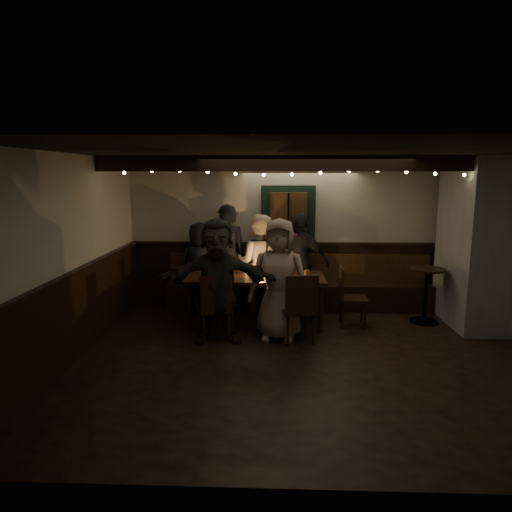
{
  "coord_description": "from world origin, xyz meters",
  "views": [
    {
      "loc": [
        -0.46,
        -5.58,
        2.34
      ],
      "look_at": [
        -0.73,
        1.6,
        1.05
      ],
      "focal_mm": 32.0,
      "sensor_mm": 36.0,
      "label": 1
    }
  ],
  "objects_px": {
    "person_a": "(201,266)",
    "person_b": "(227,257)",
    "high_top": "(426,288)",
    "chair_near_right": "(299,305)",
    "chair_end": "(347,293)",
    "person_c": "(259,263)",
    "person_g": "(279,280)",
    "dining_table": "(255,280)",
    "chair_near_left": "(215,304)",
    "person_d": "(282,267)",
    "person_e": "(300,262)",
    "person_f": "(217,281)"
  },
  "relations": [
    {
      "from": "chair_near_left",
      "to": "high_top",
      "type": "height_order",
      "value": "chair_near_left"
    },
    {
      "from": "chair_end",
      "to": "high_top",
      "type": "xyz_separation_m",
      "value": [
        1.27,
        0.2,
        0.03
      ]
    },
    {
      "from": "chair_near_left",
      "to": "high_top",
      "type": "relative_size",
      "value": 1.11
    },
    {
      "from": "person_d",
      "to": "person_e",
      "type": "distance_m",
      "value": 0.32
    },
    {
      "from": "high_top",
      "to": "person_b",
      "type": "relative_size",
      "value": 0.48
    },
    {
      "from": "high_top",
      "to": "person_g",
      "type": "bearing_deg",
      "value": -160.77
    },
    {
      "from": "person_g",
      "to": "person_a",
      "type": "bearing_deg",
      "value": 140.77
    },
    {
      "from": "person_d",
      "to": "person_g",
      "type": "xyz_separation_m",
      "value": [
        -0.07,
        -1.38,
        0.1
      ]
    },
    {
      "from": "person_a",
      "to": "person_b",
      "type": "distance_m",
      "value": 0.49
    },
    {
      "from": "person_b",
      "to": "dining_table",
      "type": "bearing_deg",
      "value": 120.27
    },
    {
      "from": "chair_near_left",
      "to": "high_top",
      "type": "bearing_deg",
      "value": 16.77
    },
    {
      "from": "chair_end",
      "to": "person_g",
      "type": "bearing_deg",
      "value": -149.96
    },
    {
      "from": "chair_near_left",
      "to": "high_top",
      "type": "xyz_separation_m",
      "value": [
        3.25,
        0.98,
        0.01
      ]
    },
    {
      "from": "chair_near_left",
      "to": "person_e",
      "type": "distance_m",
      "value": 2.04
    },
    {
      "from": "chair_end",
      "to": "person_b",
      "type": "distance_m",
      "value": 2.16
    },
    {
      "from": "person_b",
      "to": "person_f",
      "type": "xyz_separation_m",
      "value": [
        0.02,
        -1.57,
        -0.04
      ]
    },
    {
      "from": "chair_near_right",
      "to": "chair_end",
      "type": "xyz_separation_m",
      "value": [
        0.79,
        0.83,
        -0.04
      ]
    },
    {
      "from": "dining_table",
      "to": "person_g",
      "type": "height_order",
      "value": "person_g"
    },
    {
      "from": "chair_end",
      "to": "person_f",
      "type": "xyz_separation_m",
      "value": [
        -1.94,
        -0.75,
        0.35
      ]
    },
    {
      "from": "person_e",
      "to": "person_c",
      "type": "bearing_deg",
      "value": 19.37
    },
    {
      "from": "chair_near_left",
      "to": "person_b",
      "type": "distance_m",
      "value": 1.65
    },
    {
      "from": "person_e",
      "to": "person_f",
      "type": "relative_size",
      "value": 0.97
    },
    {
      "from": "high_top",
      "to": "person_e",
      "type": "bearing_deg",
      "value": 163.41
    },
    {
      "from": "dining_table",
      "to": "person_b",
      "type": "bearing_deg",
      "value": 124.09
    },
    {
      "from": "person_a",
      "to": "person_d",
      "type": "height_order",
      "value": "person_a"
    },
    {
      "from": "person_d",
      "to": "person_f",
      "type": "relative_size",
      "value": 0.88
    },
    {
      "from": "high_top",
      "to": "dining_table",
      "type": "bearing_deg",
      "value": -176.97
    },
    {
      "from": "high_top",
      "to": "person_e",
      "type": "distance_m",
      "value": 2.07
    },
    {
      "from": "chair_near_left",
      "to": "person_f",
      "type": "bearing_deg",
      "value": 42.78
    },
    {
      "from": "chair_near_right",
      "to": "person_d",
      "type": "distance_m",
      "value": 1.62
    },
    {
      "from": "person_b",
      "to": "person_d",
      "type": "distance_m",
      "value": 0.97
    },
    {
      "from": "chair_near_right",
      "to": "person_c",
      "type": "relative_size",
      "value": 0.6
    },
    {
      "from": "person_b",
      "to": "high_top",
      "type": "bearing_deg",
      "value": 165.21
    },
    {
      "from": "chair_near_right",
      "to": "high_top",
      "type": "xyz_separation_m",
      "value": [
        2.06,
        1.03,
        -0.0
      ]
    },
    {
      "from": "dining_table",
      "to": "person_g",
      "type": "relative_size",
      "value": 1.23
    },
    {
      "from": "person_d",
      "to": "person_f",
      "type": "distance_m",
      "value": 1.77
    },
    {
      "from": "person_a",
      "to": "person_c",
      "type": "distance_m",
      "value": 1.02
    },
    {
      "from": "person_d",
      "to": "person_f",
      "type": "bearing_deg",
      "value": 46.85
    },
    {
      "from": "person_e",
      "to": "chair_end",
      "type": "bearing_deg",
      "value": 150.66
    },
    {
      "from": "person_a",
      "to": "person_c",
      "type": "xyz_separation_m",
      "value": [
        1.02,
        0.02,
        0.06
      ]
    },
    {
      "from": "person_c",
      "to": "chair_near_left",
      "type": "bearing_deg",
      "value": 79.93
    },
    {
      "from": "high_top",
      "to": "person_a",
      "type": "xyz_separation_m",
      "value": [
        -3.69,
        0.57,
        0.21
      ]
    },
    {
      "from": "chair_near_right",
      "to": "person_d",
      "type": "xyz_separation_m",
      "value": [
        -0.21,
        1.59,
        0.21
      ]
    },
    {
      "from": "dining_table",
      "to": "person_e",
      "type": "relative_size",
      "value": 1.26
    },
    {
      "from": "person_b",
      "to": "person_e",
      "type": "xyz_separation_m",
      "value": [
        1.26,
        -0.04,
        -0.07
      ]
    },
    {
      "from": "high_top",
      "to": "person_f",
      "type": "bearing_deg",
      "value": -163.6
    },
    {
      "from": "high_top",
      "to": "person_g",
      "type": "xyz_separation_m",
      "value": [
        -2.35,
        -0.82,
        0.31
      ]
    },
    {
      "from": "dining_table",
      "to": "person_e",
      "type": "distance_m",
      "value": 1.05
    },
    {
      "from": "person_d",
      "to": "person_a",
      "type": "bearing_deg",
      "value": -11.61
    },
    {
      "from": "chair_end",
      "to": "person_e",
      "type": "distance_m",
      "value": 1.1
    }
  ]
}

